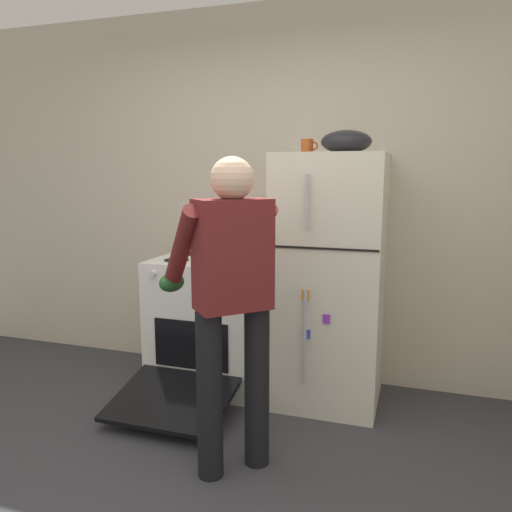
# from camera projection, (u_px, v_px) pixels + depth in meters

# --- Properties ---
(kitchen_wall_back) EXTENTS (6.00, 0.10, 2.70)m
(kitchen_wall_back) POSITION_uv_depth(u_px,v_px,m) (281.00, 196.00, 3.68)
(kitchen_wall_back) COLOR beige
(kitchen_wall_back) RESTS_ON ground
(refrigerator) EXTENTS (0.68, 0.72, 1.64)m
(refrigerator) POSITION_uv_depth(u_px,v_px,m) (330.00, 280.00, 3.28)
(refrigerator) COLOR silver
(refrigerator) RESTS_ON ground
(stove_range) EXTENTS (0.76, 1.22, 0.93)m
(stove_range) POSITION_uv_depth(u_px,v_px,m) (209.00, 323.00, 3.59)
(stove_range) COLOR white
(stove_range) RESTS_ON ground
(person_cook) EXTENTS (0.67, 0.70, 1.60)m
(person_cook) POSITION_uv_depth(u_px,v_px,m) (230.00, 289.00, 2.47)
(person_cook) COLOR black
(person_cook) RESTS_ON ground
(red_pot) EXTENTS (0.36, 0.26, 0.11)m
(red_pot) POSITION_uv_depth(u_px,v_px,m) (227.00, 252.00, 3.42)
(red_pot) COLOR red
(red_pot) RESTS_ON stove_range
(coffee_mug) EXTENTS (0.11, 0.08, 0.10)m
(coffee_mug) POSITION_uv_depth(u_px,v_px,m) (307.00, 147.00, 3.24)
(coffee_mug) COLOR #B24C1E
(coffee_mug) RESTS_ON refrigerator
(pepper_mill) EXTENTS (0.05, 0.05, 0.15)m
(pepper_mill) POSITION_uv_depth(u_px,v_px,m) (183.00, 242.00, 3.79)
(pepper_mill) COLOR brown
(pepper_mill) RESTS_ON stove_range
(mixing_bowl) EXTENTS (0.32, 0.32, 0.14)m
(mixing_bowl) POSITION_uv_depth(u_px,v_px,m) (346.00, 142.00, 3.11)
(mixing_bowl) COLOR black
(mixing_bowl) RESTS_ON refrigerator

